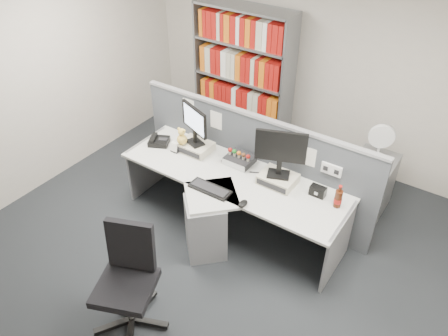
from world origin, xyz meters
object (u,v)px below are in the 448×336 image
Objects in this scene: monitor_right at (281,150)px; cola_bottle at (338,199)px; desk at (221,205)px; office_chair at (128,276)px; speaker at (318,191)px; mouse at (243,204)px; filing_cabinet at (370,185)px; desk_calendar at (175,148)px; keyboard at (210,189)px; shelving_unit at (243,81)px; desk_fan at (381,139)px; desktop_pc at (240,160)px; monitor_left at (194,122)px; desk_phone at (159,141)px.

monitor_right is 2.07× the size of cola_bottle.
desk is 2.50× the size of office_chair.
cola_bottle reaches higher than speaker.
mouse is 0.18× the size of filing_cabinet.
desk_calendar is (-0.81, 0.23, 0.32)m from desk.
office_chair is (-0.07, -1.35, 0.10)m from desk.
cola_bottle is at bearing 22.80° from keyboard.
cola_bottle is 2.52m from shelving_unit.
desk_fan is at bearing 65.22° from office_chair.
keyboard is at bearing -129.53° from desk_fan.
shelving_unit is (-0.84, 1.97, 0.24)m from keyboard.
shelving_unit is 2.24m from filing_cabinet.
desktop_pc is 1.21m from cola_bottle.
desk is 5.45× the size of monitor_left.
speaker reaches higher than desk.
monitor_left reaches higher than speaker.
desk is 4.85× the size of monitor_right.
desk_calendar is at bearing -86.95° from shelving_unit.
filing_cabinet is at bearing 90.00° from desk_fan.
desktop_pc is 2.48× the size of desk_calendar.
cola_bottle is (1.95, 0.15, 0.05)m from desk_calendar.
desk is 0.31m from keyboard.
desk is at bearing -130.61° from desk_fan.
mouse is 0.12× the size of office_chair.
monitor_right is 1.16× the size of keyboard.
monitor_left is 1.17m from mouse.
monitor_left is 1.03× the size of keyboard.
desk_calendar is 0.47× the size of cola_bottle.
desktop_pc is 0.63× the size of desk_fan.
desk_calendar is 2.34m from desk_fan.
desk is 1.36m from office_chair.
filing_cabinet is at bearing -12.07° from shelving_unit.
keyboard is 1.09m from desk_phone.
desk is 1.30× the size of shelving_unit.
cola_bottle is (0.23, -0.05, 0.04)m from speaker.
desk_fan is at bearing -12.07° from shelving_unit.
mouse is at bearing -101.94° from monitor_right.
speaker is at bearing -106.70° from desk_fan.
desk is 8.59× the size of desktop_pc.
mouse is 1.77m from desk_fan.
monitor_left reaches higher than desk.
monitor_left is at bearing 107.91° from office_chair.
desktop_pc is 1.63m from shelving_unit.
keyboard is 0.84m from desk_calendar.
cola_bottle reaches higher than desk_phone.
monitor_right is at bearing 72.73° from office_chair.
monitor_right reaches higher than desk_fan.
desktop_pc is at bearing 176.01° from cola_bottle.
shelving_unit is 3.33m from office_chair.
desktop_pc is (-0.53, 0.08, -0.38)m from monitor_right.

